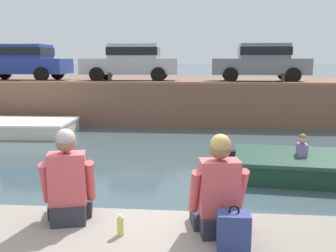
{
  "coord_description": "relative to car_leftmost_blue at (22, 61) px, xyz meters",
  "views": [
    {
      "loc": [
        0.78,
        -3.84,
        2.55
      ],
      "look_at": [
        0.13,
        3.56,
        1.23
      ],
      "focal_mm": 40.0,
      "sensor_mm": 36.0,
      "label": 1
    }
  ],
  "objects": [
    {
      "name": "ground_plane",
      "position": [
        6.99,
        -6.97,
        -2.49
      ],
      "size": [
        400.0,
        400.0,
        0.0
      ],
      "primitive_type": "plane",
      "color": "#3D5156"
    },
    {
      "name": "far_quay_wall",
      "position": [
        6.99,
        1.11,
        -1.67
      ],
      "size": [
        60.0,
        6.0,
        1.65
      ],
      "primitive_type": "cube",
      "color": "brown",
      "rests_on": "ground"
    },
    {
      "name": "far_wall_coping",
      "position": [
        6.99,
        -1.77,
        -0.81
      ],
      "size": [
        60.0,
        0.24,
        0.08
      ],
      "primitive_type": "cube",
      "color": "#9F6C52",
      "rests_on": "far_quay_wall"
    },
    {
      "name": "car_leftmost_blue",
      "position": [
        0.0,
        0.0,
        0.0
      ],
      "size": [
        4.09,
        2.0,
        1.54
      ],
      "color": "#233893",
      "rests_on": "far_quay_wall"
    },
    {
      "name": "car_left_inner_silver",
      "position": [
        4.83,
        0.0,
        -0.0
      ],
      "size": [
        4.09,
        2.05,
        1.54
      ],
      "color": "#B7BABC",
      "rests_on": "far_quay_wall"
    },
    {
      "name": "car_centre_grey",
      "position": [
        10.21,
        -0.0,
        -0.0
      ],
      "size": [
        3.92,
        2.02,
        1.54
      ],
      "color": "slate",
      "rests_on": "far_quay_wall"
    },
    {
      "name": "mooring_bollard_mid",
      "position": [
        4.26,
        -1.64,
        -0.61
      ],
      "size": [
        0.15,
        0.15,
        0.45
      ],
      "color": "#2D2B28",
      "rests_on": "far_quay_wall"
    },
    {
      "name": "mooring_bollard_east",
      "position": [
        10.8,
        -1.64,
        -0.61
      ],
      "size": [
        0.15,
        0.15,
        0.45
      ],
      "color": "#2D2B28",
      "rests_on": "far_quay_wall"
    },
    {
      "name": "person_seated_left",
      "position": [
        6.45,
        -12.4,
        -1.2
      ],
      "size": [
        0.59,
        0.6,
        0.97
      ],
      "color": "#282833",
      "rests_on": "near_quay"
    },
    {
      "name": "person_seated_right",
      "position": [
        7.94,
        -12.54,
        -1.2
      ],
      "size": [
        0.57,
        0.58,
        0.97
      ],
      "color": "#282833",
      "rests_on": "near_quay"
    },
    {
      "name": "bottle_drink",
      "position": [
        7.04,
        -12.68,
        -1.47
      ],
      "size": [
        0.06,
        0.06,
        0.2
      ],
      "color": "#CCC64C",
      "rests_on": "near_quay"
    },
    {
      "name": "backpack_on_ledge",
      "position": [
        8.06,
        -12.86,
        -1.4
      ],
      "size": [
        0.28,
        0.24,
        0.41
      ],
      "color": "navy",
      "rests_on": "near_quay"
    }
  ]
}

